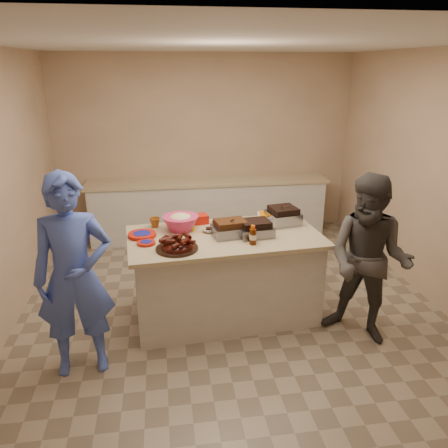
{
  "coord_description": "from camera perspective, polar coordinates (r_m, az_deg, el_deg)",
  "views": [
    {
      "loc": [
        -0.68,
        -4.15,
        2.51
      ],
      "look_at": [
        -0.09,
        -0.07,
        1.01
      ],
      "focal_mm": 35.0,
      "sensor_mm": 36.0,
      "label": 1
    }
  ],
  "objects": [
    {
      "name": "back_counter",
      "position": [
        6.71,
        -2.08,
        2.09
      ],
      "size": [
        3.6,
        0.64,
        0.9
      ],
      "primitive_type": null,
      "color": "beige",
      "rests_on": "ground"
    },
    {
      "name": "plate_stack_small",
      "position": [
        4.22,
        -10.11,
        -2.59
      ],
      "size": [
        0.19,
        0.19,
        0.02
      ],
      "primitive_type": "cylinder",
      "rotation": [
        0.0,
        0.0,
        0.08
      ],
      "color": "#AB1709",
      "rests_on": "island"
    },
    {
      "name": "mac_cheese_dish",
      "position": [
        4.83,
        6.3,
        0.52
      ],
      "size": [
        0.35,
        0.28,
        0.08
      ],
      "primitive_type": "cube",
      "rotation": [
        0.0,
        0.0,
        -0.17
      ],
      "color": "orange",
      "rests_on": "island"
    },
    {
      "name": "coleslaw_bowl",
      "position": [
        4.53,
        -5.65,
        -0.77
      ],
      "size": [
        0.4,
        0.4,
        0.25
      ],
      "primitive_type": null,
      "rotation": [
        0.0,
        0.0,
        0.08
      ],
      "color": "#CA2C5E",
      "rests_on": "island"
    },
    {
      "name": "brisket_tray",
      "position": [
        4.37,
        4.07,
        -1.51
      ],
      "size": [
        0.36,
        0.31,
        0.1
      ],
      "primitive_type": "cube",
      "rotation": [
        0.0,
        0.0,
        0.11
      ],
      "color": "black",
      "rests_on": "island"
    },
    {
      "name": "guest_gray",
      "position": [
        4.64,
        17.28,
        -13.74
      ],
      "size": [
        1.67,
        1.74,
        0.62
      ],
      "primitive_type": "imported",
      "rotation": [
        0.0,
        0.0,
        -0.73
      ],
      "color": "#45423F",
      "rests_on": "ground"
    },
    {
      "name": "sauce_bowl",
      "position": [
        4.46,
        -1.98,
        -1.03
      ],
      "size": [
        0.14,
        0.05,
        0.14
      ],
      "primitive_type": "imported",
      "rotation": [
        0.0,
        0.0,
        0.08
      ],
      "color": "silver",
      "rests_on": "island"
    },
    {
      "name": "rib_platter",
      "position": [
        4.06,
        -6.15,
        -3.32
      ],
      "size": [
        0.41,
        0.41,
        0.16
      ],
      "primitive_type": null,
      "rotation": [
        0.0,
        0.0,
        -0.04
      ],
      "color": "#410C05",
      "rests_on": "island"
    },
    {
      "name": "mustard_bottle",
      "position": [
        4.5,
        -4.09,
        -0.88
      ],
      "size": [
        0.04,
        0.04,
        0.11
      ],
      "primitive_type": "cylinder",
      "rotation": [
        0.0,
        0.0,
        0.08
      ],
      "color": "yellow",
      "rests_on": "island"
    },
    {
      "name": "sausage_plate",
      "position": [
        4.61,
        -0.1,
        -0.31
      ],
      "size": [
        0.32,
        0.32,
        0.05
      ],
      "primitive_type": "cylinder",
      "rotation": [
        0.0,
        0.0,
        0.11
      ],
      "color": "silver",
      "rests_on": "island"
    },
    {
      "name": "pulled_pork_tray",
      "position": [
        4.36,
        0.82,
        -1.53
      ],
      "size": [
        0.38,
        0.31,
        0.1
      ],
      "primitive_type": "cube",
      "rotation": [
        0.0,
        0.0,
        0.16
      ],
      "color": "#47230F",
      "rests_on": "island"
    },
    {
      "name": "plate_stack_large",
      "position": [
        4.42,
        -10.64,
        -1.61
      ],
      "size": [
        0.3,
        0.3,
        0.03
      ],
      "primitive_type": "cylinder",
      "rotation": [
        0.0,
        0.0,
        0.08
      ],
      "color": "#AB1709",
      "rests_on": "island"
    },
    {
      "name": "room",
      "position": [
        4.9,
        0.89,
        -10.83
      ],
      "size": [
        4.5,
        5.0,
        2.7
      ],
      "primitive_type": null,
      "color": "tan",
      "rests_on": "ground"
    },
    {
      "name": "bbq_bottle_b",
      "position": [
        4.21,
        3.69,
        -2.35
      ],
      "size": [
        0.06,
        0.06,
        0.17
      ],
      "primitive_type": "cylinder",
      "rotation": [
        0.0,
        0.0,
        0.08
      ],
      "color": "#441702",
      "rests_on": "island"
    },
    {
      "name": "island",
      "position": [
        4.78,
        0.09,
        -11.66
      ],
      "size": [
        2.0,
        1.17,
        0.91
      ],
      "primitive_type": null,
      "rotation": [
        0.0,
        0.0,
        0.08
      ],
      "color": "beige",
      "rests_on": "ground"
    },
    {
      "name": "bbq_bottle_a",
      "position": [
        4.16,
        3.78,
        -2.65
      ],
      "size": [
        0.07,
        0.07,
        0.19
      ],
      "primitive_type": "cylinder",
      "rotation": [
        0.0,
        0.0,
        0.08
      ],
      "color": "#441702",
      "rests_on": "island"
    },
    {
      "name": "guest_blue",
      "position": [
        4.25,
        -17.6,
        -17.26
      ],
      "size": [
        0.85,
        1.82,
        0.42
      ],
      "primitive_type": "imported",
      "rotation": [
        0.0,
        0.0,
        0.12
      ],
      "color": "#4762CD",
      "rests_on": "ground"
    },
    {
      "name": "basket_stack",
      "position": [
        4.71,
        -3.29,
        0.11
      ],
      "size": [
        0.21,
        0.17,
        0.09
      ],
      "primitive_type": "cube",
      "rotation": [
        0.0,
        0.0,
        0.18
      ],
      "color": "#AB1709",
      "rests_on": "island"
    },
    {
      "name": "roasting_pan",
      "position": [
        4.74,
        7.67,
        0.09
      ],
      "size": [
        0.37,
        0.37,
        0.13
      ],
      "primitive_type": "cube",
      "rotation": [
        0.0,
        0.0,
        0.18
      ],
      "color": "gray",
      "rests_on": "island"
    },
    {
      "name": "plastic_cup",
      "position": [
        4.64,
        -8.98,
        -0.41
      ],
      "size": [
        0.12,
        0.11,
        0.11
      ],
      "primitive_type": "imported",
      "rotation": [
        0.0,
        0.0,
        0.08
      ],
      "color": "brown",
      "rests_on": "island"
    }
  ]
}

